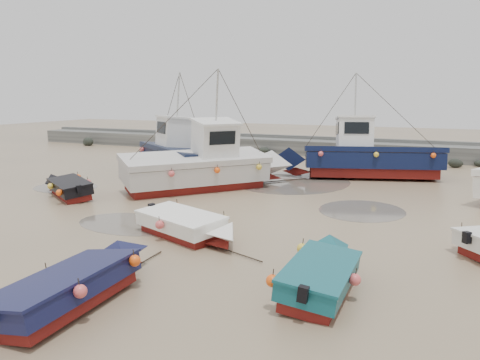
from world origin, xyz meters
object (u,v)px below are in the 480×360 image
object	(u,v)px
dinghy_5	(188,223)
person	(144,183)
dinghy_1	(77,281)
cabin_boat_0	(175,156)
cabin_boat_2	(361,156)
dinghy_2	(322,269)
dinghy_4	(69,185)
cabin_boat_1	(206,164)

from	to	relation	value
dinghy_5	person	world-z (taller)	dinghy_5
dinghy_1	dinghy_5	xyz separation A→B (m)	(-0.23, 5.51, 0.01)
cabin_boat_0	cabin_boat_2	world-z (taller)	same
dinghy_2	cabin_boat_0	size ratio (longest dim) A/B	0.58
dinghy_5	dinghy_1	bearing A→B (deg)	22.64
dinghy_1	dinghy_4	bearing A→B (deg)	132.33
cabin_boat_0	cabin_boat_1	distance (m)	4.03
dinghy_1	cabin_boat_0	world-z (taller)	cabin_boat_0
dinghy_5	person	size ratio (longest dim) A/B	3.01
dinghy_4	cabin_boat_0	bearing A→B (deg)	15.43
dinghy_1	dinghy_2	distance (m)	6.02
dinghy_2	dinghy_4	bearing A→B (deg)	156.18
dinghy_4	dinghy_2	bearing A→B (deg)	-80.83
cabin_boat_1	person	size ratio (longest dim) A/B	5.01
cabin_boat_2	cabin_boat_1	bearing A→B (deg)	117.34
dinghy_1	person	distance (m)	15.50
person	cabin_boat_1	bearing A→B (deg)	161.45
dinghy_4	person	size ratio (longest dim) A/B	2.83
dinghy_2	dinghy_5	size ratio (longest dim) A/B	1.00
cabin_boat_0	person	distance (m)	2.73
cabin_boat_1	cabin_boat_0	bearing A→B (deg)	-174.48
dinghy_4	cabin_boat_2	xyz separation A→B (m)	(12.09, 11.28, 0.75)
dinghy_4	cabin_boat_1	bearing A→B (deg)	-18.55
cabin_boat_1	cabin_boat_2	distance (m)	9.67
dinghy_1	cabin_boat_1	size ratio (longest dim) A/B	0.69
cabin_boat_1	person	world-z (taller)	cabin_boat_1
person	dinghy_4	bearing A→B (deg)	53.31
dinghy_1	cabin_boat_1	distance (m)	14.02
dinghy_4	person	bearing A→B (deg)	14.63
dinghy_5	person	bearing A→B (deg)	-115.67
dinghy_1	cabin_boat_2	distance (m)	20.54
person	dinghy_5	bearing A→B (deg)	114.28
person	cabin_boat_2	bearing A→B (deg)	-166.95
dinghy_1	cabin_boat_0	xyz separation A→B (m)	(-7.23, 15.68, 0.77)
dinghy_1	cabin_boat_1	xyz separation A→B (m)	(-3.88, 13.45, 0.78)
dinghy_1	person	world-z (taller)	dinghy_1
cabin_boat_0	cabin_boat_1	bearing A→B (deg)	-87.35
dinghy_2	dinghy_5	world-z (taller)	same
dinghy_4	cabin_boat_1	distance (m)	6.92
dinghy_2	cabin_boat_0	xyz separation A→B (m)	(-12.36, 12.52, 0.76)
dinghy_1	cabin_boat_1	world-z (taller)	cabin_boat_1
person	dinghy_2	bearing A→B (deg)	122.00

